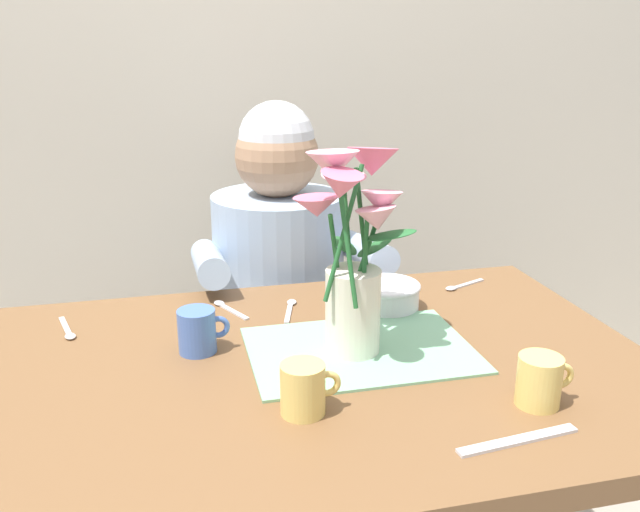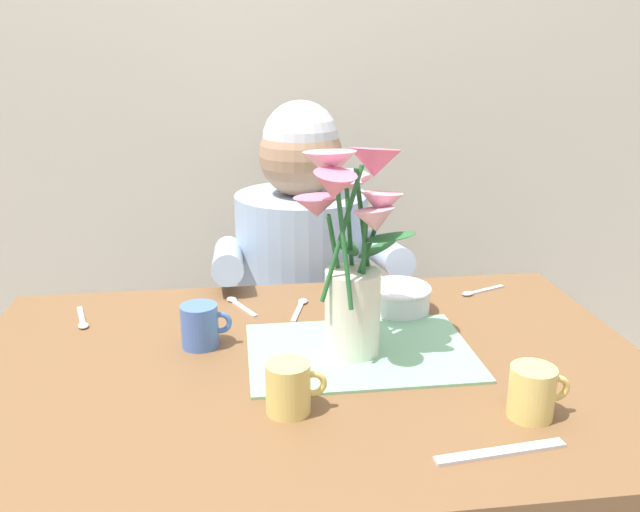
# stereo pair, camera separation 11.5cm
# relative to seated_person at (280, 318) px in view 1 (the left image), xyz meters

# --- Properties ---
(wood_panel_backdrop) EXTENTS (4.00, 0.10, 2.50)m
(wood_panel_backdrop) POSITION_rel_seated_person_xyz_m (-0.05, 0.43, 0.69)
(wood_panel_backdrop) COLOR beige
(wood_panel_backdrop) RESTS_ON ground_plane
(dining_table) EXTENTS (1.20, 0.80, 0.74)m
(dining_table) POSITION_rel_seated_person_xyz_m (-0.05, -0.62, 0.08)
(dining_table) COLOR brown
(dining_table) RESTS_ON ground_plane
(seated_person) EXTENTS (0.45, 0.47, 1.14)m
(seated_person) POSITION_rel_seated_person_xyz_m (0.00, 0.00, 0.00)
(seated_person) COLOR #4C4C56
(seated_person) RESTS_ON ground_plane
(striped_placemat) EXTENTS (0.40, 0.28, 0.00)m
(striped_placemat) POSITION_rel_seated_person_xyz_m (0.04, -0.59, 0.18)
(striped_placemat) COLOR #7AB289
(striped_placemat) RESTS_ON dining_table
(flower_vase) EXTENTS (0.22, 0.25, 0.37)m
(flower_vase) POSITION_rel_seated_person_xyz_m (0.03, -0.58, 0.38)
(flower_vase) COLOR silver
(flower_vase) RESTS_ON dining_table
(ceramic_bowl) EXTENTS (0.14, 0.14, 0.06)m
(ceramic_bowl) POSITION_rel_seated_person_xyz_m (0.16, -0.41, 0.21)
(ceramic_bowl) COLOR white
(ceramic_bowl) RESTS_ON dining_table
(dinner_knife) EXTENTS (0.19, 0.04, 0.00)m
(dinner_knife) POSITION_rel_seated_person_xyz_m (0.18, -0.91, 0.18)
(dinner_knife) COLOR silver
(dinner_knife) RESTS_ON dining_table
(tea_cup) EXTENTS (0.09, 0.07, 0.08)m
(tea_cup) POSITION_rel_seated_person_xyz_m (-0.24, -0.52, 0.22)
(tea_cup) COLOR #476BB7
(tea_cup) RESTS_ON dining_table
(coffee_cup) EXTENTS (0.09, 0.07, 0.08)m
(coffee_cup) POSITION_rel_seated_person_xyz_m (0.26, -0.83, 0.22)
(coffee_cup) COLOR #E5C666
(coffee_cup) RESTS_ON dining_table
(ceramic_mug) EXTENTS (0.09, 0.07, 0.08)m
(ceramic_mug) POSITION_rel_seated_person_xyz_m (-0.10, -0.77, 0.22)
(ceramic_mug) COLOR #E5C666
(ceramic_mug) RESTS_ON dining_table
(spoon_0) EXTENTS (0.12, 0.06, 0.01)m
(spoon_0) POSITION_rel_seated_person_xyz_m (0.36, -0.33, 0.18)
(spoon_0) COLOR silver
(spoon_0) RESTS_ON dining_table
(spoon_1) EXTENTS (0.05, 0.12, 0.01)m
(spoon_1) POSITION_rel_seated_person_xyz_m (-0.48, -0.38, 0.18)
(spoon_1) COLOR silver
(spoon_1) RESTS_ON dining_table
(spoon_2) EXTENTS (0.05, 0.12, 0.01)m
(spoon_2) POSITION_rel_seated_person_xyz_m (-0.04, -0.36, 0.18)
(spoon_2) COLOR silver
(spoon_2) RESTS_ON dining_table
(spoon_3) EXTENTS (0.07, 0.11, 0.01)m
(spoon_3) POSITION_rel_seated_person_xyz_m (-0.17, -0.33, 0.18)
(spoon_3) COLOR silver
(spoon_3) RESTS_ON dining_table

